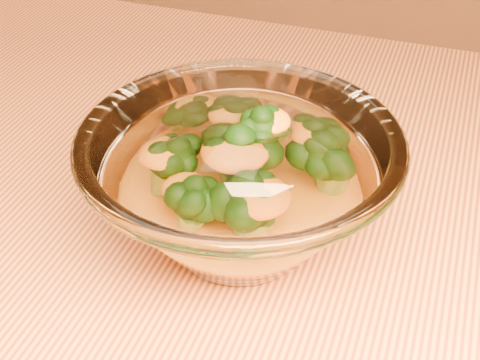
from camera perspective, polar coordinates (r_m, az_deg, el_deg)
name	(u,v)px	position (r m, az deg, el deg)	size (l,w,h in m)	color
glass_bowl	(240,185)	(0.45, 0.00, -0.47)	(0.21, 0.21, 0.09)	white
cheese_sauce	(240,208)	(0.46, 0.00, -2.44)	(0.11, 0.11, 0.03)	orange
broccoli_heap	(244,164)	(0.45, 0.36, 1.38)	(0.13, 0.12, 0.07)	black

